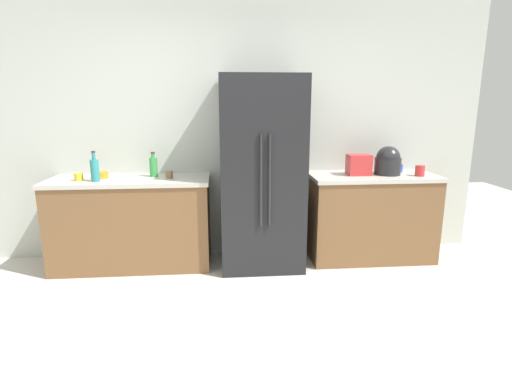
% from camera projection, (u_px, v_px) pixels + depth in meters
% --- Properties ---
extents(ground_plane, '(10.61, 10.61, 0.00)m').
position_uv_depth(ground_plane, '(248.00, 350.00, 2.65)').
color(ground_plane, beige).
extents(kitchen_back_panel, '(5.31, 0.10, 2.79)m').
position_uv_depth(kitchen_back_panel, '(236.00, 125.00, 4.18)').
color(kitchen_back_panel, silver).
rests_on(kitchen_back_panel, ground_plane).
extents(counter_left, '(1.56, 0.61, 0.90)m').
position_uv_depth(counter_left, '(132.00, 222.00, 3.96)').
color(counter_left, brown).
rests_on(counter_left, ground_plane).
extents(counter_right, '(1.30, 0.61, 0.90)m').
position_uv_depth(counter_right, '(370.00, 216.00, 4.16)').
color(counter_right, brown).
rests_on(counter_right, ground_plane).
extents(refrigerator, '(0.80, 0.71, 1.88)m').
position_uv_depth(refrigerator, '(261.00, 174.00, 3.90)').
color(refrigerator, black).
rests_on(refrigerator, ground_plane).
extents(toaster, '(0.23, 0.17, 0.21)m').
position_uv_depth(toaster, '(359.00, 165.00, 4.02)').
color(toaster, red).
rests_on(toaster, counter_right).
extents(rice_cooker, '(0.26, 0.26, 0.29)m').
position_uv_depth(rice_cooker, '(388.00, 162.00, 4.04)').
color(rice_cooker, '#262628').
rests_on(rice_cooker, counter_right).
extents(bottle_a, '(0.08, 0.08, 0.25)m').
position_uv_depth(bottle_a, '(153.00, 166.00, 3.94)').
color(bottle_a, green).
rests_on(bottle_a, counter_left).
extents(bottle_b, '(0.08, 0.08, 0.29)m').
position_uv_depth(bottle_b, '(95.00, 170.00, 3.69)').
color(bottle_b, teal).
rests_on(bottle_b, counter_left).
extents(cup_a, '(0.08, 0.08, 0.07)m').
position_uv_depth(cup_a, '(79.00, 177.00, 3.74)').
color(cup_a, yellow).
rests_on(cup_a, counter_left).
extents(cup_b, '(0.07, 0.07, 0.07)m').
position_uv_depth(cup_b, '(169.00, 175.00, 3.86)').
color(cup_b, brown).
rests_on(cup_b, counter_left).
extents(cup_c, '(0.09, 0.09, 0.11)m').
position_uv_depth(cup_c, '(420.00, 171.00, 3.97)').
color(cup_c, red).
rests_on(cup_c, counter_right).
extents(cup_d, '(0.07, 0.07, 0.08)m').
position_uv_depth(cup_d, '(399.00, 168.00, 4.21)').
color(cup_d, blue).
rests_on(cup_d, counter_right).
extents(bowl_a, '(0.14, 0.14, 0.06)m').
position_uv_depth(bowl_a, '(101.00, 175.00, 3.86)').
color(bowl_a, orange).
rests_on(bowl_a, counter_left).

